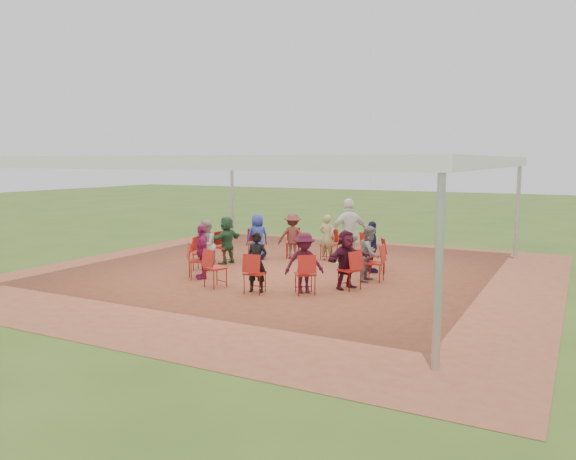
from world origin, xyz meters
The scene contains 30 objects.
ground centered at (0.00, 0.00, 0.00)m, with size 80.00×80.00×0.00m, color #354F18.
dirt_patch centered at (0.00, 0.00, 0.01)m, with size 13.00×13.00×0.00m, color brown.
tent centered at (0.00, 0.00, 2.37)m, with size 10.33×10.33×3.00m.
chair_0 centered at (2.11, -0.97, 0.45)m, with size 0.42×0.44×0.90m, color #B11C15, non-canonical shape.
chair_1 centered at (2.32, 0.12, 0.45)m, with size 0.42×0.44×0.90m, color #B11C15, non-canonical shape.
chair_2 centered at (2.00, 1.18, 0.45)m, with size 0.42×0.44×0.90m, color #B11C15, non-canonical shape.
chair_3 centered at (1.22, 1.98, 0.45)m, with size 0.42×0.44×0.90m, color #B11C15, non-canonical shape.
chair_4 centered at (0.16, 2.31, 0.45)m, with size 0.42×0.44×0.90m, color #B11C15, non-canonical shape.
chair_5 centered at (-0.94, 2.12, 0.45)m, with size 0.42×0.44×0.90m, color #B11C15, non-canonical shape.
chair_6 centered at (-1.81, 1.45, 0.45)m, with size 0.42×0.44×0.90m, color #B11C15, non-canonical shape.
chair_7 centered at (-2.28, 0.44, 0.45)m, with size 0.42×0.44×0.90m, color #B11C15, non-canonical shape.
chair_8 centered at (-2.22, -0.67, 0.45)m, with size 0.42×0.44×0.90m, color #B11C15, non-canonical shape.
chair_9 centered at (-1.65, -1.63, 0.45)m, with size 0.42×0.44×0.90m, color #B11C15, non-canonical shape.
chair_10 centered at (-0.71, -2.21, 0.45)m, with size 0.42×0.44×0.90m, color #B11C15, non-canonical shape.
chair_11 centered at (0.40, -2.29, 0.45)m, with size 0.42×0.44×0.90m, color #B11C15, non-canonical shape.
chair_12 centered at (1.42, -1.84, 0.45)m, with size 0.42×0.44×0.90m, color #B11C15, non-canonical shape.
person_seated_0 centered at (2.00, -0.92, 0.68)m, with size 1.25×0.47×1.35m, color #3D1022.
person_seated_1 centered at (2.20, 0.12, 0.68)m, with size 0.65×0.38×1.35m, color slate.
person_seated_2 centered at (1.89, 1.12, 0.68)m, with size 0.79×0.40×1.35m, color #1D1846.
person_seated_3 centered at (0.15, 2.19, 0.68)m, with size 0.49×0.32×1.35m, color #978E5A.
person_seated_4 centered at (-0.89, 2.01, 0.68)m, with size 0.87×0.43×1.35m, color #5A2B26.
person_seated_5 centered at (-1.72, 1.37, 0.68)m, with size 0.66×0.37×1.35m, color #23359C.
person_seated_6 centered at (-2.16, 0.41, 0.68)m, with size 1.25×0.47×1.35m, color #275533.
person_seated_7 centered at (-2.11, -0.64, 0.68)m, with size 0.65×0.38×1.35m, color #9D9B8B.
person_seated_8 centered at (-1.57, -1.54, 0.68)m, with size 0.79×0.40×1.35m, color #931F5F.
person_seated_9 centered at (0.38, -2.17, 0.68)m, with size 0.49×0.32×1.35m, color black.
person_seated_10 centered at (1.34, -1.74, 0.68)m, with size 0.87×0.43×1.35m, color #3D1022.
standing_person centered at (1.15, 1.41, 0.95)m, with size 1.11×0.57×1.90m, color silver.
cable_coil centered at (-0.03, 1.03, 0.02)m, with size 0.39×0.39×0.03m.
laptop centered at (1.85, -0.85, 0.64)m, with size 0.37×0.40×0.22m.
Camera 1 is at (6.70, -12.64, 2.92)m, focal length 35.00 mm.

